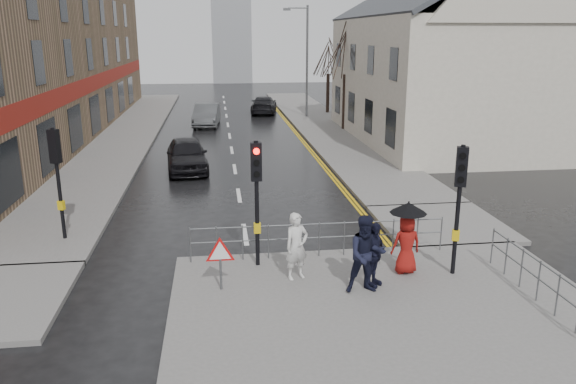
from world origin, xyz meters
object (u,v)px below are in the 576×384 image
object	(u,v)px
pedestrian_a	(297,246)
car_parked	(187,155)
pedestrian_b	(366,254)
pedestrian_d	(373,255)
pedestrian_with_umbrella	(407,233)
car_mid	(207,115)

from	to	relation	value
pedestrian_a	car_parked	bearing A→B (deg)	82.26
pedestrian_b	pedestrian_d	size ratio (longest dim) A/B	1.18
pedestrian_a	car_parked	world-z (taller)	pedestrian_a
pedestrian_a	pedestrian_with_umbrella	xyz separation A→B (m)	(2.86, -0.01, 0.21)
pedestrian_a	car_mid	bearing A→B (deg)	73.33
pedestrian_a	car_mid	xyz separation A→B (m)	(-2.55, 25.93, -0.26)
pedestrian_a	pedestrian_d	xyz separation A→B (m)	(1.80, -0.68, -0.05)
pedestrian_b	car_parked	bearing A→B (deg)	110.05
pedestrian_a	pedestrian_b	world-z (taller)	pedestrian_b
pedestrian_a	pedestrian_d	world-z (taller)	pedestrian_a
pedestrian_with_umbrella	car_mid	world-z (taller)	pedestrian_with_umbrella
pedestrian_a	car_mid	size ratio (longest dim) A/B	0.38
pedestrian_a	pedestrian_d	size ratio (longest dim) A/B	1.06
car_mid	pedestrian_b	bearing A→B (deg)	-76.72
car_parked	pedestrian_b	bearing A→B (deg)	-75.65
pedestrian_with_umbrella	pedestrian_d	world-z (taller)	pedestrian_with_umbrella
pedestrian_b	pedestrian_with_umbrella	bearing A→B (deg)	37.07
pedestrian_d	car_mid	size ratio (longest dim) A/B	0.36
pedestrian_b	car_mid	size ratio (longest dim) A/B	0.42
pedestrian_d	car_parked	world-z (taller)	pedestrian_d
pedestrian_a	car_mid	world-z (taller)	pedestrian_a
pedestrian_b	car_mid	distance (m)	27.23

